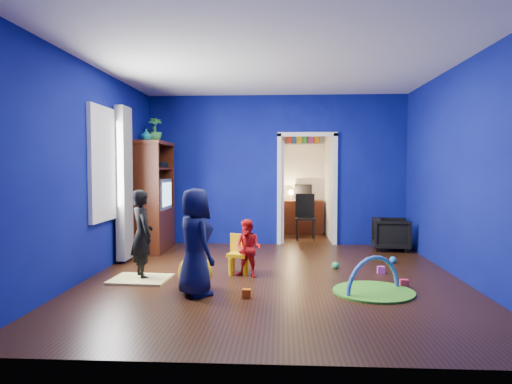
# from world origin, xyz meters

# --- Properties ---
(floor) EXTENTS (5.00, 5.50, 0.01)m
(floor) POSITION_xyz_m (0.00, 0.00, 0.00)
(floor) COLOR black
(floor) RESTS_ON ground
(ceiling) EXTENTS (5.00, 5.50, 0.01)m
(ceiling) POSITION_xyz_m (0.00, 0.00, 2.90)
(ceiling) COLOR white
(ceiling) RESTS_ON wall_back
(wall_back) EXTENTS (5.00, 0.02, 2.90)m
(wall_back) POSITION_xyz_m (0.00, 2.75, 1.45)
(wall_back) COLOR #090E6C
(wall_back) RESTS_ON floor
(wall_front) EXTENTS (5.00, 0.02, 2.90)m
(wall_front) POSITION_xyz_m (0.00, -2.75, 1.45)
(wall_front) COLOR #090E6C
(wall_front) RESTS_ON floor
(wall_left) EXTENTS (0.02, 5.50, 2.90)m
(wall_left) POSITION_xyz_m (-2.50, 0.00, 1.45)
(wall_left) COLOR #090E6C
(wall_left) RESTS_ON floor
(wall_right) EXTENTS (0.02, 5.50, 2.90)m
(wall_right) POSITION_xyz_m (2.50, 0.00, 1.45)
(wall_right) COLOR #090E6C
(wall_right) RESTS_ON floor
(alcove) EXTENTS (1.00, 1.75, 2.50)m
(alcove) POSITION_xyz_m (0.60, 3.62, 1.25)
(alcove) COLOR silver
(alcove) RESTS_ON floor
(armchair) EXTENTS (0.70, 0.69, 0.58)m
(armchair) POSITION_xyz_m (2.10, 2.20, 0.29)
(armchair) COLOR black
(armchair) RESTS_ON floor
(child_black) EXTENTS (0.48, 0.52, 1.20)m
(child_black) POSITION_xyz_m (-1.77, -0.15, 0.60)
(child_black) COLOR black
(child_black) RESTS_ON floor
(child_navy) EXTENTS (0.68, 0.73, 1.26)m
(child_navy) POSITION_xyz_m (-0.90, -0.90, 0.63)
(child_navy) COLOR #0F1738
(child_navy) RESTS_ON floor
(toddler_red) EXTENTS (0.46, 0.41, 0.79)m
(toddler_red) POSITION_xyz_m (-0.34, 0.00, 0.40)
(toddler_red) COLOR red
(toddler_red) RESTS_ON floor
(vase) EXTENTS (0.23, 0.23, 0.20)m
(vase) POSITION_xyz_m (-2.22, 1.61, 2.06)
(vase) COLOR #0B5A5E
(vase) RESTS_ON tv_armoire
(potted_plant) EXTENTS (0.34, 0.34, 0.46)m
(potted_plant) POSITION_xyz_m (-2.22, 2.13, 2.19)
(potted_plant) COLOR green
(potted_plant) RESTS_ON tv_armoire
(tv_armoire) EXTENTS (0.58, 1.14, 1.96)m
(tv_armoire) POSITION_xyz_m (-2.22, 1.91, 0.98)
(tv_armoire) COLOR #3F110A
(tv_armoire) RESTS_ON floor
(crt_tv) EXTENTS (0.46, 0.70, 0.54)m
(crt_tv) POSITION_xyz_m (-2.18, 1.91, 1.02)
(crt_tv) COLOR silver
(crt_tv) RESTS_ON tv_armoire
(yellow_blanket) EXTENTS (0.78, 0.64, 0.03)m
(yellow_blanket) POSITION_xyz_m (-1.77, -0.25, 0.01)
(yellow_blanket) COLOR #F2E07A
(yellow_blanket) RESTS_ON floor
(hopper_ball) EXTENTS (0.43, 0.43, 0.43)m
(hopper_ball) POSITION_xyz_m (-0.95, -0.65, 0.21)
(hopper_ball) COLOR yellow
(hopper_ball) RESTS_ON floor
(kid_chair) EXTENTS (0.35, 0.35, 0.50)m
(kid_chair) POSITION_xyz_m (-0.49, 0.20, 0.25)
(kid_chair) COLOR yellow
(kid_chair) RESTS_ON floor
(play_mat) EXTENTS (0.96, 0.96, 0.03)m
(play_mat) POSITION_xyz_m (1.21, -0.68, 0.01)
(play_mat) COLOR #459120
(play_mat) RESTS_ON floor
(toy_arch) EXTENTS (0.74, 0.53, 0.86)m
(toy_arch) POSITION_xyz_m (1.21, -0.68, 0.02)
(toy_arch) COLOR #3F8CD8
(toy_arch) RESTS_ON floor
(window_left) EXTENTS (0.03, 0.95, 1.55)m
(window_left) POSITION_xyz_m (-2.48, 0.35, 1.55)
(window_left) COLOR white
(window_left) RESTS_ON wall_left
(curtain) EXTENTS (0.14, 0.42, 2.40)m
(curtain) POSITION_xyz_m (-2.37, 0.90, 1.25)
(curtain) COLOR slate
(curtain) RESTS_ON floor
(doorway) EXTENTS (1.16, 0.10, 2.10)m
(doorway) POSITION_xyz_m (0.60, 2.75, 1.05)
(doorway) COLOR white
(doorway) RESTS_ON floor
(study_desk) EXTENTS (0.88, 0.44, 0.75)m
(study_desk) POSITION_xyz_m (0.60, 4.26, 0.38)
(study_desk) COLOR #3D140A
(study_desk) RESTS_ON floor
(desk_monitor) EXTENTS (0.40, 0.05, 0.32)m
(desk_monitor) POSITION_xyz_m (0.60, 4.38, 0.95)
(desk_monitor) COLOR black
(desk_monitor) RESTS_ON study_desk
(desk_lamp) EXTENTS (0.14, 0.14, 0.14)m
(desk_lamp) POSITION_xyz_m (0.32, 4.32, 0.93)
(desk_lamp) COLOR #FFD88C
(desk_lamp) RESTS_ON study_desk
(folding_chair) EXTENTS (0.40, 0.40, 0.92)m
(folding_chair) POSITION_xyz_m (0.60, 3.30, 0.46)
(folding_chair) COLOR black
(folding_chair) RESTS_ON floor
(book_shelf) EXTENTS (0.88, 0.24, 0.04)m
(book_shelf) POSITION_xyz_m (0.60, 4.37, 2.02)
(book_shelf) COLOR white
(book_shelf) RESTS_ON study_desk
(toy_0) EXTENTS (0.10, 0.08, 0.10)m
(toy_0) POSITION_xyz_m (1.64, -0.41, 0.05)
(toy_0) COLOR #FA294C
(toy_0) RESTS_ON floor
(toy_1) EXTENTS (0.11, 0.11, 0.11)m
(toy_1) POSITION_xyz_m (1.86, 1.05, 0.06)
(toy_1) COLOR #2385C6
(toy_1) RESTS_ON floor
(toy_2) EXTENTS (0.10, 0.08, 0.10)m
(toy_2) POSITION_xyz_m (-0.29, -0.98, 0.05)
(toy_2) COLOR #EF590C
(toy_2) RESTS_ON floor
(toy_3) EXTENTS (0.11, 0.11, 0.11)m
(toy_3) POSITION_xyz_m (0.91, 0.59, 0.06)
(toy_3) COLOR green
(toy_3) RESTS_ON floor
(toy_4) EXTENTS (0.10, 0.08, 0.10)m
(toy_4) POSITION_xyz_m (1.52, 0.33, 0.05)
(toy_4) COLOR #DA51CB
(toy_4) RESTS_ON floor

